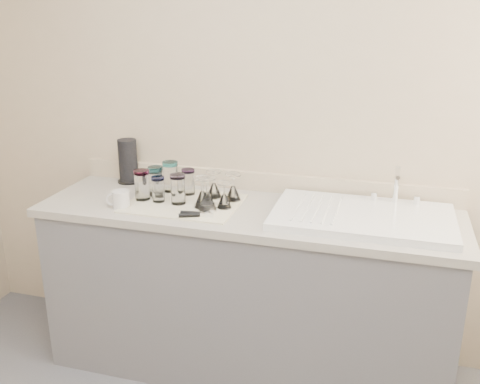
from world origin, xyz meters
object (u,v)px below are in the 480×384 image
(tumbler_cyan, at_px, (171,176))
(can_opener, at_px, (197,214))
(white_mug, at_px, (120,199))
(paper_towel_roll, at_px, (128,161))
(tumbler_lavender, at_px, (178,189))
(goblet_back_right, at_px, (233,191))
(tumbler_blue, at_px, (158,189))
(tumbler_purple, at_px, (188,182))
(goblet_back_left, at_px, (214,188))
(goblet_front_left, at_px, (203,197))
(tumbler_magenta, at_px, (142,185))
(goblet_extra, at_px, (207,199))
(tumbler_teal, at_px, (153,180))
(sink_unit, at_px, (363,216))
(tumbler_extra, at_px, (156,181))
(goblet_front_right, at_px, (224,199))

(tumbler_cyan, bearing_deg, can_opener, -49.69)
(white_mug, height_order, paper_towel_roll, paper_towel_roll)
(tumbler_cyan, height_order, tumbler_lavender, tumbler_cyan)
(tumbler_cyan, relative_size, goblet_back_right, 1.16)
(tumbler_blue, bearing_deg, tumbler_purple, 54.56)
(goblet_back_left, bearing_deg, goblet_front_left, -92.69)
(tumbler_magenta, bearing_deg, tumbler_blue, -2.92)
(tumbler_magenta, distance_m, goblet_extra, 0.37)
(tumbler_teal, bearing_deg, goblet_extra, -25.95)
(sink_unit, height_order, tumbler_lavender, sink_unit)
(sink_unit, relative_size, goblet_extra, 5.04)
(goblet_back_left, bearing_deg, goblet_back_right, -8.24)
(goblet_extra, bearing_deg, tumbler_extra, 158.76)
(tumbler_extra, xyz_separation_m, goblet_front_right, (0.39, -0.08, -0.03))
(tumbler_extra, distance_m, paper_towel_roll, 0.31)
(tumbler_blue, relative_size, goblet_back_right, 0.93)
(sink_unit, xyz_separation_m, goblet_front_right, (-0.66, -0.04, 0.03))
(tumbler_blue, bearing_deg, paper_towel_roll, 138.24)
(goblet_front_left, bearing_deg, goblet_extra, -37.91)
(tumbler_lavender, height_order, tumbler_extra, tumbler_extra)
(tumbler_purple, xyz_separation_m, white_mug, (-0.25, -0.26, -0.03))
(tumbler_lavender, bearing_deg, goblet_front_right, 1.80)
(tumbler_magenta, bearing_deg, tumbler_lavender, -1.55)
(white_mug, bearing_deg, can_opener, -3.56)
(can_opener, bearing_deg, tumbler_teal, 141.35)
(tumbler_purple, height_order, tumbler_magenta, tumbler_magenta)
(tumbler_magenta, distance_m, goblet_back_left, 0.36)
(goblet_extra, xyz_separation_m, paper_towel_roll, (-0.58, 0.31, 0.06))
(tumbler_cyan, relative_size, paper_towel_roll, 0.66)
(goblet_extra, height_order, paper_towel_roll, paper_towel_roll)
(tumbler_blue, relative_size, goblet_back_left, 0.92)
(goblet_extra, bearing_deg, tumbler_cyan, 143.39)
(tumbler_magenta, bearing_deg, sink_unit, 2.19)
(tumbler_extra, bearing_deg, paper_towel_roll, 143.83)
(goblet_front_left, bearing_deg, can_opener, -82.97)
(tumbler_cyan, height_order, can_opener, tumbler_cyan)
(paper_towel_roll, bearing_deg, goblet_front_left, -27.61)
(tumbler_magenta, bearing_deg, white_mug, -117.18)
(tumbler_extra, bearing_deg, white_mug, -116.42)
(goblet_extra, bearing_deg, tumbler_teal, 154.05)
(tumbler_magenta, xyz_separation_m, paper_towel_roll, (-0.21, 0.27, 0.03))
(sink_unit, bearing_deg, goblet_back_right, 173.25)
(white_mug, bearing_deg, tumbler_lavender, 23.67)
(goblet_front_left, height_order, white_mug, goblet_front_left)
(goblet_back_left, distance_m, goblet_front_right, 0.16)
(tumbler_teal, xyz_separation_m, goblet_front_left, (0.33, -0.15, -0.01))
(tumbler_cyan, xyz_separation_m, tumbler_blue, (0.00, -0.17, -0.02))
(goblet_back_right, relative_size, goblet_extra, 0.85)
(white_mug, distance_m, paper_towel_roll, 0.42)
(can_opener, bearing_deg, tumbler_magenta, 157.41)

